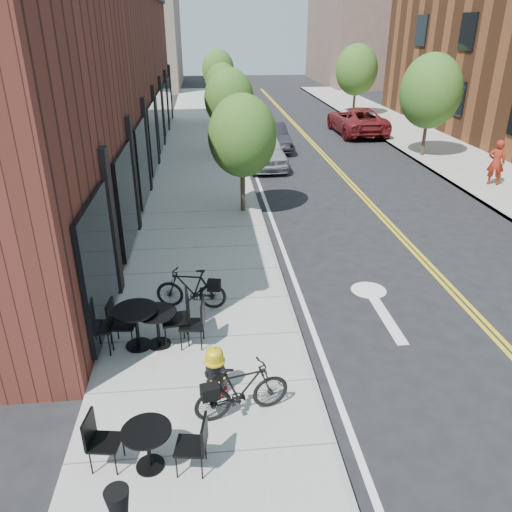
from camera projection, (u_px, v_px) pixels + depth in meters
name	position (u px, v px, depth m)	size (l,w,h in m)	color
ground	(316.00, 384.00, 8.89)	(120.00, 120.00, 0.00)	black
sidewalk_near	(202.00, 203.00, 17.70)	(4.00, 70.00, 0.12)	#9E9B93
building_near	(82.00, 90.00, 19.45)	(5.00, 28.00, 7.00)	#461E16
bg_building_left	(138.00, 34.00, 49.36)	(8.00, 14.00, 10.00)	#726656
bg_building_right	(368.00, 23.00, 52.94)	(10.00, 16.00, 12.00)	brown
tree_near_a	(242.00, 136.00, 15.85)	(2.20, 2.20, 3.81)	#382B1E
tree_near_b	(229.00, 99.00, 23.03)	(2.30, 2.30, 3.98)	#382B1E
tree_near_c	(222.00, 84.00, 30.32)	(2.10, 2.10, 3.67)	#382B1E
tree_near_d	(218.00, 69.00, 37.43)	(2.40, 2.40, 4.11)	#382B1E
tree_far_b	(431.00, 91.00, 22.82)	(2.80, 2.80, 4.62)	#382B1E
tree_far_c	(357.00, 70.00, 33.65)	(2.80, 2.80, 4.62)	#382B1E
fire_hydrant	(215.00, 371.00, 8.35)	(0.51, 0.51, 0.92)	maroon
bicycle_left	(191.00, 289.00, 10.88)	(0.44, 1.56, 0.94)	black
bicycle_right	(242.00, 390.00, 7.86)	(0.44, 1.56, 0.94)	black
bistro_set_a	(148.00, 443.00, 6.91)	(1.66, 0.80, 0.87)	black
bistro_set_b	(136.00, 322.00, 9.52)	(2.03, 0.95, 1.08)	black
bistro_set_c	(158.00, 323.00, 9.59)	(1.82, 0.85, 0.96)	black
parked_car_a	(264.00, 150.00, 22.36)	(1.73, 4.31, 1.47)	#9B9EA3
parked_car_b	(272.00, 137.00, 25.38)	(1.38, 3.95, 1.30)	black
parked_car_c	(246.00, 115.00, 30.90)	(2.02, 4.96, 1.44)	silver
parked_car_far	(357.00, 121.00, 28.98)	(2.52, 5.47, 1.52)	maroon
pedestrian	(496.00, 163.00, 19.24)	(0.64, 0.42, 1.75)	maroon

